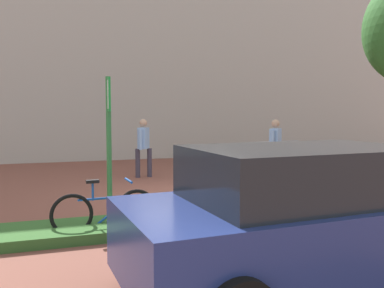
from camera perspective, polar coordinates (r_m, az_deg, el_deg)
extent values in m
plane|color=brown|center=(9.59, -0.09, -7.15)|extent=(60.00, 60.00, 0.00)
cube|color=#B2ADA3|center=(17.94, -9.20, 14.17)|extent=(28.00, 1.20, 10.00)
cube|color=#336028|center=(7.33, 3.27, -10.12)|extent=(7.00, 1.10, 0.16)
cylinder|color=#2D7238|center=(6.66, -11.26, -1.58)|extent=(0.08, 0.08, 2.46)
cube|color=#198C33|center=(6.63, -11.38, 6.62)|extent=(0.04, 0.36, 0.52)
cube|color=white|center=(6.63, -11.38, 6.62)|extent=(0.04, 0.30, 0.44)
torus|color=black|center=(6.78, -16.12, -9.29)|extent=(0.66, 0.10, 0.66)
torus|color=black|center=(6.96, -7.64, -8.82)|extent=(0.66, 0.10, 0.66)
cylinder|color=#194CA5|center=(6.80, -11.85, -7.27)|extent=(0.84, 0.08, 0.04)
cylinder|color=#194CA5|center=(6.88, -10.99, -9.29)|extent=(0.61, 0.07, 0.44)
cylinder|color=#194CA5|center=(6.75, -13.41, -6.35)|extent=(0.04, 0.04, 0.28)
cube|color=black|center=(6.72, -13.43, -5.01)|extent=(0.20, 0.09, 0.05)
cylinder|color=#194CA5|center=(6.83, -8.67, -4.96)|extent=(0.06, 0.42, 0.04)
cylinder|color=#99999E|center=(15.01, 5.07, -1.48)|extent=(0.06, 0.06, 0.80)
cylinder|color=#99999E|center=(16.86, 14.24, -0.96)|extent=(0.06, 0.06, 0.80)
cylinder|color=#99999E|center=(15.85, 9.94, 0.23)|extent=(3.13, 0.47, 0.06)
torus|color=black|center=(14.79, 6.78, -1.95)|extent=(0.06, 0.61, 0.61)
torus|color=black|center=(15.64, 5.28, -1.60)|extent=(0.06, 0.61, 0.61)
cylinder|color=silver|center=(15.19, 6.01, -1.02)|extent=(0.04, 0.77, 0.03)
cylinder|color=silver|center=(15.30, 5.86, -1.85)|extent=(0.04, 0.56, 0.40)
cylinder|color=silver|center=(15.03, 6.29, -0.65)|extent=(0.03, 0.03, 0.26)
cube|color=black|center=(15.02, 6.29, -0.09)|extent=(0.07, 0.18, 0.05)
cylinder|color=silver|center=(15.50, 5.46, -0.02)|extent=(0.39, 0.04, 0.04)
torus|color=black|center=(15.17, 9.06, -1.82)|extent=(0.16, 0.61, 0.61)
torus|color=black|center=(15.92, 7.00, -1.51)|extent=(0.16, 0.61, 0.61)
cylinder|color=red|center=(15.53, 8.01, -0.92)|extent=(0.16, 0.76, 0.03)
cylinder|color=red|center=(15.62, 7.80, -1.74)|extent=(0.13, 0.55, 0.40)
cylinder|color=red|center=(15.38, 8.39, -0.56)|extent=(0.03, 0.03, 0.26)
cube|color=black|center=(15.37, 8.39, -0.01)|extent=(0.10, 0.19, 0.05)
cylinder|color=red|center=(15.79, 7.25, 0.05)|extent=(0.39, 0.10, 0.04)
torus|color=black|center=(15.61, 11.20, -1.68)|extent=(0.27, 0.59, 0.61)
torus|color=black|center=(16.21, 8.62, -1.43)|extent=(0.27, 0.59, 0.61)
cylinder|color=gold|center=(15.88, 9.90, -0.83)|extent=(0.30, 0.73, 0.03)
cylinder|color=gold|center=(15.97, 9.63, -1.64)|extent=(0.23, 0.53, 0.40)
cylinder|color=gold|center=(15.77, 10.37, -0.47)|extent=(0.03, 0.03, 0.26)
cube|color=black|center=(15.76, 10.38, 0.07)|extent=(0.13, 0.20, 0.05)
cylinder|color=gold|center=(16.10, 8.94, 0.11)|extent=(0.37, 0.17, 0.04)
torus|color=black|center=(15.85, 12.73, -1.61)|extent=(0.08, 0.61, 0.61)
torus|color=black|center=(16.63, 10.92, -1.31)|extent=(0.08, 0.61, 0.61)
cylinder|color=gold|center=(16.22, 11.81, -0.75)|extent=(0.07, 0.77, 0.03)
cylinder|color=gold|center=(16.32, 11.62, -1.54)|extent=(0.06, 0.56, 0.40)
cylinder|color=gold|center=(16.07, 12.15, -0.40)|extent=(0.03, 0.03, 0.26)
cube|color=black|center=(16.06, 12.16, 0.12)|extent=(0.08, 0.19, 0.05)
cylinder|color=gold|center=(16.50, 11.15, 0.18)|extent=(0.39, 0.05, 0.04)
torus|color=black|center=(16.33, 14.46, -1.47)|extent=(0.15, 0.61, 0.61)
torus|color=black|center=(17.03, 12.33, -1.20)|extent=(0.15, 0.61, 0.61)
cylinder|color=gold|center=(16.66, 13.39, -0.64)|extent=(0.15, 0.77, 0.03)
cylinder|color=gold|center=(16.75, 13.17, -1.41)|extent=(0.12, 0.56, 0.40)
cylinder|color=gold|center=(16.53, 13.78, -0.31)|extent=(0.03, 0.03, 0.26)
cube|color=black|center=(16.52, 13.79, 0.20)|extent=(0.10, 0.19, 0.05)
cylinder|color=gold|center=(16.91, 12.60, 0.25)|extent=(0.39, 0.10, 0.04)
cylinder|color=#ADADB2|center=(13.06, 6.65, -2.13)|extent=(0.16, 0.16, 0.90)
cylinder|color=#383342|center=(12.38, -7.43, -2.61)|extent=(0.14, 0.14, 0.85)
cylinder|color=#383342|center=(12.45, -5.83, -2.55)|extent=(0.14, 0.14, 0.85)
cube|color=#8CB2E5|center=(12.35, -6.66, 0.81)|extent=(0.41, 0.47, 0.62)
cylinder|color=#8CB2E5|center=(12.10, -7.05, 0.59)|extent=(0.09, 0.09, 0.59)
cylinder|color=#8CB2E5|center=(12.59, -6.28, 0.74)|extent=(0.09, 0.09, 0.59)
sphere|color=tan|center=(12.33, -6.67, 2.89)|extent=(0.22, 0.22, 0.22)
cylinder|color=black|center=(11.89, 12.20, -2.95)|extent=(0.14, 0.14, 0.85)
cylinder|color=black|center=(11.81, 10.35, -2.97)|extent=(0.14, 0.14, 0.85)
cube|color=#8CB2E5|center=(11.78, 11.33, 0.59)|extent=(0.45, 0.45, 0.62)
cylinder|color=#8CB2E5|center=(12.04, 11.65, 0.51)|extent=(0.09, 0.09, 0.59)
cylinder|color=#8CB2E5|center=(11.53, 10.98, 0.36)|extent=(0.09, 0.09, 0.59)
sphere|color=tan|center=(11.76, 11.36, 2.78)|extent=(0.22, 0.22, 0.22)
cube|color=navy|center=(4.90, 16.73, -11.30)|extent=(4.39, 2.03, 0.76)
cube|color=#1E2328|center=(4.65, 14.98, -3.80)|extent=(2.49, 1.71, 0.56)
cylinder|color=black|center=(6.56, 21.79, -9.97)|extent=(0.65, 0.25, 0.64)
cylinder|color=black|center=(5.07, -3.61, -13.92)|extent=(0.65, 0.25, 0.64)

